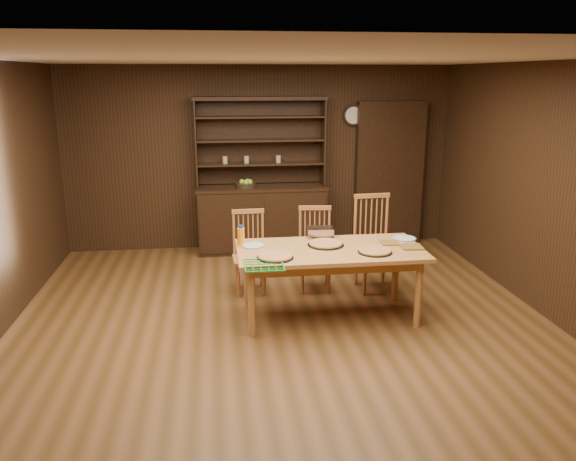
{
  "coord_description": "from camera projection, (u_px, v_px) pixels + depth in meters",
  "views": [
    {
      "loc": [
        -0.63,
        -5.04,
        2.45
      ],
      "look_at": [
        0.07,
        0.4,
        0.93
      ],
      "focal_mm": 35.0,
      "sensor_mm": 36.0,
      "label": 1
    }
  ],
  "objects": [
    {
      "name": "floor",
      "position": [
        286.0,
        332.0,
        5.55
      ],
      "size": [
        6.0,
        6.0,
        0.0
      ],
      "primitive_type": "plane",
      "color": "brown",
      "rests_on": "ground"
    },
    {
      "name": "room_shell",
      "position": [
        286.0,
        175.0,
        5.13
      ],
      "size": [
        6.0,
        6.0,
        6.0
      ],
      "color": "silver",
      "rests_on": "floor"
    },
    {
      "name": "china_hutch",
      "position": [
        262.0,
        210.0,
        8.02
      ],
      "size": [
        1.84,
        0.52,
        2.17
      ],
      "color": "black",
      "rests_on": "floor"
    },
    {
      "name": "doorway",
      "position": [
        389.0,
        174.0,
        8.27
      ],
      "size": [
        1.0,
        0.18,
        2.1
      ],
      "primitive_type": "cube",
      "color": "black",
      "rests_on": "floor"
    },
    {
      "name": "wall_clock",
      "position": [
        353.0,
        115.0,
        8.03
      ],
      "size": [
        0.3,
        0.05,
        0.3
      ],
      "color": "black",
      "rests_on": "room_shell"
    },
    {
      "name": "dining_table",
      "position": [
        330.0,
        256.0,
        5.73
      ],
      "size": [
        1.89,
        0.95,
        0.75
      ],
      "color": "gold",
      "rests_on": "floor"
    },
    {
      "name": "chair_left",
      "position": [
        249.0,
        249.0,
        6.51
      ],
      "size": [
        0.41,
        0.39,
        0.96
      ],
      "rotation": [
        0.0,
        0.0,
        0.04
      ],
      "color": "#A56C38",
      "rests_on": "floor"
    },
    {
      "name": "chair_center",
      "position": [
        315.0,
        246.0,
        6.6
      ],
      "size": [
        0.44,
        0.42,
        0.98
      ],
      "rotation": [
        0.0,
        0.0,
        -0.11
      ],
      "color": "#A56C38",
      "rests_on": "floor"
    },
    {
      "name": "chair_right",
      "position": [
        373.0,
        239.0,
        6.61
      ],
      "size": [
        0.49,
        0.47,
        1.12
      ],
      "rotation": [
        0.0,
        0.0,
        0.07
      ],
      "color": "#A56C38",
      "rests_on": "floor"
    },
    {
      "name": "pizza_left",
      "position": [
        275.0,
        256.0,
        5.41
      ],
      "size": [
        0.36,
        0.36,
        0.04
      ],
      "color": "black",
      "rests_on": "dining_table"
    },
    {
      "name": "pizza_right",
      "position": [
        375.0,
        251.0,
        5.58
      ],
      "size": [
        0.34,
        0.34,
        0.04
      ],
      "color": "black",
      "rests_on": "dining_table"
    },
    {
      "name": "pizza_center",
      "position": [
        326.0,
        244.0,
        5.82
      ],
      "size": [
        0.38,
        0.38,
        0.04
      ],
      "color": "black",
      "rests_on": "dining_table"
    },
    {
      "name": "cooling_rack",
      "position": [
        264.0,
        265.0,
        5.2
      ],
      "size": [
        0.43,
        0.43,
        0.02
      ],
      "primitive_type": null,
      "rotation": [
        0.0,
        0.0,
        -0.25
      ],
      "color": "#0CA02F",
      "rests_on": "dining_table"
    },
    {
      "name": "plate_left",
      "position": [
        253.0,
        245.0,
        5.79
      ],
      "size": [
        0.24,
        0.24,
        0.02
      ],
      "color": "silver",
      "rests_on": "dining_table"
    },
    {
      "name": "plate_right",
      "position": [
        404.0,
        238.0,
        6.04
      ],
      "size": [
        0.26,
        0.26,
        0.02
      ],
      "color": "silver",
      "rests_on": "dining_table"
    },
    {
      "name": "foil_dish",
      "position": [
        320.0,
        232.0,
        6.09
      ],
      "size": [
        0.3,
        0.23,
        0.11
      ],
      "primitive_type": "cube",
      "rotation": [
        0.0,
        0.0,
        -0.1
      ],
      "color": "silver",
      "rests_on": "dining_table"
    },
    {
      "name": "juice_bottle",
      "position": [
        241.0,
        236.0,
        5.8
      ],
      "size": [
        0.08,
        0.08,
        0.22
      ],
      "color": "orange",
      "rests_on": "dining_table"
    },
    {
      "name": "pot_holder_a",
      "position": [
        411.0,
        247.0,
        5.74
      ],
      "size": [
        0.23,
        0.23,
        0.02
      ],
      "primitive_type": "cube",
      "rotation": [
        0.0,
        0.0,
        -0.06
      ],
      "color": "red",
      "rests_on": "dining_table"
    },
    {
      "name": "pot_holder_b",
      "position": [
        390.0,
        243.0,
        5.88
      ],
      "size": [
        0.2,
        0.2,
        0.01
      ],
      "primitive_type": "cube",
      "rotation": [
        0.0,
        0.0,
        -0.1
      ],
      "color": "red",
      "rests_on": "dining_table"
    },
    {
      "name": "fruit_bowl",
      "position": [
        246.0,
        184.0,
        7.82
      ],
      "size": [
        0.28,
        0.28,
        0.12
      ],
      "color": "black",
      "rests_on": "china_hutch"
    }
  ]
}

